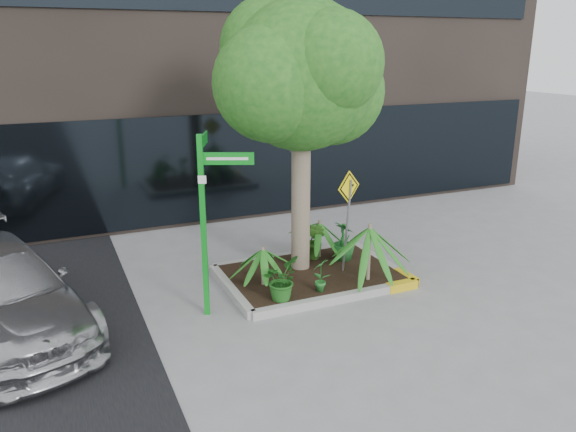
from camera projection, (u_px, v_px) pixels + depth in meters
name	position (u px, v px, depth m)	size (l,w,h in m)	color
ground	(308.00, 287.00, 10.32)	(80.00, 80.00, 0.00)	gray
planter	(313.00, 275.00, 10.62)	(3.35, 2.36, 0.15)	#9E9E99
tree	(301.00, 75.00, 9.84)	(3.43, 3.04, 5.14)	gray
palm_front	(370.00, 228.00, 10.00)	(1.20, 1.20, 1.33)	gray
palm_left	(263.00, 249.00, 9.89)	(0.80, 0.80, 0.89)	gray
palm_back	(320.00, 223.00, 11.19)	(0.87, 0.87, 0.96)	gray
shrub_a	(280.00, 279.00, 9.39)	(0.64, 0.64, 0.71)	#1C5518
shrub_b	(344.00, 241.00, 11.14)	(0.44, 0.44, 0.79)	#1B5B22
shrub_c	(321.00, 274.00, 9.71)	(0.33, 0.33, 0.62)	#216C26
shrub_d	(315.00, 241.00, 11.16)	(0.43, 0.43, 0.78)	#30671D
street_sign_post	(207.00, 206.00, 8.81)	(0.82, 1.09, 2.98)	#0D961F
cattle_sign	(348.00, 205.00, 10.26)	(0.56, 0.24, 1.95)	slate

